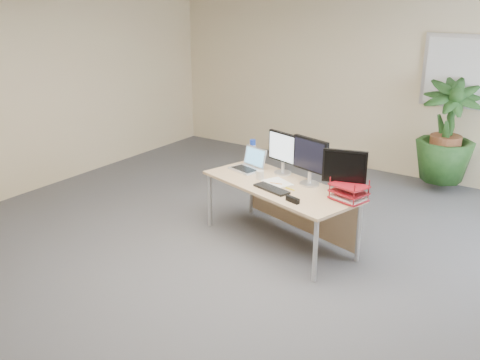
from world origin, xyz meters
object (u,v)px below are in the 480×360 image
Objects in this scene: monitor_left at (283,150)px; laptop at (249,164)px; monitor_right at (310,158)px; desk at (286,195)px; floor_plant at (446,136)px.

monitor_left reaches higher than laptop.
monitor_left is 0.93× the size of monitor_right.
laptop is at bearing 165.18° from desk.
laptop is at bearing -168.95° from monitor_left.
floor_plant is 2.80m from laptop.
floor_plant is at bearing 56.71° from laptop.
monitor_right reaches higher than desk.
laptop is at bearing 174.83° from monitor_right.
laptop is (-0.56, 0.15, 0.20)m from desk.
monitor_right reaches higher than laptop.
floor_plant is 3.03× the size of monitor_right.
monitor_right reaches higher than monitor_left.
desk is at bearing -52.36° from monitor_left.
monitor_left is 1.15× the size of laptop.
laptop is (-0.79, 0.07, -0.22)m from monitor_right.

